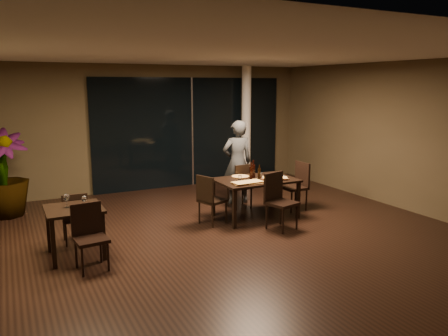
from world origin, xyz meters
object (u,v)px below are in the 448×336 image
Objects in this scene: bottle_a at (251,171)px; bottle_b at (259,172)px; bottle_c at (253,169)px; chair_main_left at (209,197)px; chair_main_far at (242,184)px; side_table at (74,216)px; chair_side_far at (75,215)px; chair_main_near at (278,198)px; chair_side_near at (89,233)px; potted_plant at (2,173)px; diner at (237,162)px; main_table at (255,183)px; chair_main_right at (297,183)px.

bottle_b is at bearing -21.95° from bottle_a.
bottle_c is (-0.04, 0.15, 0.03)m from bottle_b.
bottle_a is (0.92, 0.08, 0.40)m from chair_main_left.
chair_main_far is 1.23m from chair_main_left.
bottle_c reaches higher than side_table.
side_table is at bearing 16.80° from chair_main_far.
bottle_b is at bearing -179.52° from chair_side_far.
chair_main_near reaches higher than chair_side_near.
bottle_c is at bearing 10.60° from side_table.
side_table is at bearing 81.41° from chair_main_left.
chair_main_far is at bearing 92.65° from bottle_b.
diner is at bearing -14.62° from potted_plant.
main_table is 0.65m from chair_main_far.
main_table is 0.23m from bottle_b.
bottle_a is at bearing -137.71° from bottle_c.
bottle_c is at bearing 105.59° from bottle_b.
chair_main_left is at bearing 18.03° from chair_side_near.
chair_main_left is 1.09× the size of chair_side_far.
chair_main_far is 1.39m from chair_main_near.
diner reaches higher than bottle_a.
bottle_b is (3.36, 1.02, 0.38)m from chair_side_near.
chair_main_left is 3.36× the size of bottle_b.
chair_main_near is 2.93× the size of bottle_c.
chair_main_near is 0.56× the size of diner.
bottle_c is at bearing -176.91° from chair_side_far.
bottle_b is (0.06, 0.75, 0.33)m from chair_main_near.
diner reaches higher than chair_main_left.
chair_main_near is at bearing -88.49° from main_table.
main_table is at bearing -85.95° from chair_main_right.
side_table is 0.88× the size of chair_side_near.
bottle_a is at bearing 13.08° from chair_side_near.
bottle_b reaches higher than chair_main_left.
bottle_c is (3.35, 0.10, 0.45)m from chair_side_far.
chair_main_near is at bearing -34.64° from potted_plant.
bottle_b reaches higher than chair_main_far.
bottle_c reaches higher than main_table.
potted_plant is at bearing 130.35° from chair_main_near.
chair_side_far is 0.50× the size of potted_plant.
chair_side_far is at bearing -179.98° from bottle_a.
bottle_c is (4.35, -2.10, 0.07)m from potted_plant.
chair_main_left is at bearing 10.99° from side_table.
bottle_a reaches higher than chair_main_right.
bottle_c is at bearing 88.86° from diner.
potted_plant reaches higher than chair_main_left.
chair_main_near is (0.02, -0.76, -0.12)m from main_table.
chair_main_right is at bearing -106.34° from chair_main_left.
side_table is 3.51m from bottle_c.
chair_main_far is at bearing 85.84° from main_table.
chair_main_left is (2.41, 0.47, -0.11)m from side_table.
diner is (3.46, 2.09, 0.38)m from chair_side_near.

